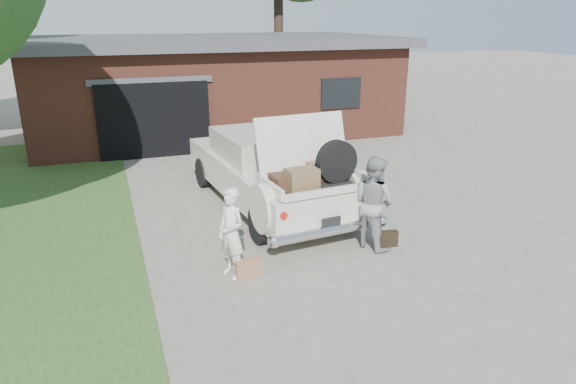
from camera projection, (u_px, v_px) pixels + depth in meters
name	position (u px, v px, depth m)	size (l,w,h in m)	color
ground	(300.00, 264.00, 8.75)	(90.00, 90.00, 0.00)	gray
house	(212.00, 83.00, 18.72)	(12.80, 7.80, 3.30)	brown
sedan	(270.00, 170.00, 11.20)	(2.65, 5.75, 2.27)	beige
woman_left	(231.00, 233.00, 8.11)	(0.54, 0.36, 1.49)	silver
woman_right	(373.00, 202.00, 9.15)	(0.83, 0.64, 1.70)	gray
suitcase_left	(249.00, 268.00, 8.23)	(0.43, 0.14, 0.33)	#9F6F50
suitcase_right	(387.00, 239.00, 9.36)	(0.39, 0.12, 0.30)	black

